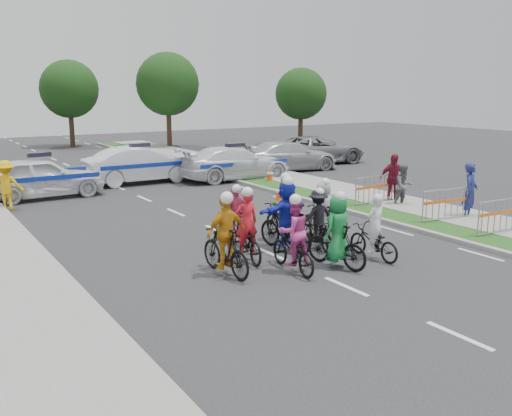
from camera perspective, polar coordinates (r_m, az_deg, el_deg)
ground at (r=12.78m, az=8.99°, el=-7.79°), size 90.00×90.00×0.00m
curb_right at (r=19.63m, az=10.67°, el=-0.69°), size 0.20×60.00×0.12m
grass_strip at (r=20.11m, az=12.13°, el=-0.47°), size 1.20×60.00×0.11m
sidewalk_right at (r=21.38m, az=15.60°, el=0.11°), size 2.40×60.00×0.13m
rider_0 at (r=14.78m, az=11.69°, el=-2.88°), size 0.63×1.68×1.70m
rider_1 at (r=13.89m, az=8.10°, el=-2.97°), size 0.88×1.87×1.90m
rider_2 at (r=13.49m, az=3.71°, el=-3.49°), size 0.84×1.90×1.89m
rider_3 at (r=13.19m, az=-3.05°, el=-3.56°), size 1.03×1.93×1.99m
rider_4 at (r=15.49m, az=6.13°, el=-1.65°), size 1.00×1.72×1.69m
rider_5 at (r=15.17m, az=3.01°, el=-1.19°), size 1.67×1.99×2.02m
rider_6 at (r=14.36m, az=-1.02°, el=-2.81°), size 0.92×1.93×1.89m
rider_7 at (r=16.31m, az=6.68°, el=-0.81°), size 0.79×1.75×1.82m
rider_8 at (r=16.32m, az=2.79°, el=-0.68°), size 0.85×1.95×1.96m
rider_9 at (r=15.83m, az=-2.08°, el=-1.30°), size 0.86×1.63×1.70m
police_car_0 at (r=24.02m, az=-20.75°, el=2.88°), size 4.94×2.19×1.65m
police_car_1 at (r=26.65m, az=-11.48°, el=4.25°), size 5.05×1.78×1.66m
police_car_2 at (r=27.10m, az=-2.08°, el=4.51°), size 5.53×2.48×1.57m
civilian_sedan at (r=30.12m, az=3.34°, el=5.21°), size 5.49×2.70×1.54m
civilian_suv at (r=33.18m, az=6.13°, el=5.83°), size 5.91×3.10×1.59m
spectator_0 at (r=20.08m, az=20.63°, el=1.58°), size 0.81×0.69×1.88m
spectator_1 at (r=21.41m, az=14.56°, el=2.15°), size 0.82×0.67×1.58m
spectator_2 at (r=22.02m, az=13.54°, el=2.87°), size 1.19×0.78×1.88m
marshal_hiviz at (r=22.07m, az=-23.68°, el=2.08°), size 1.30×1.00×1.78m
barrier_0 at (r=18.12m, az=23.28°, el=-0.91°), size 2.03×0.62×1.12m
barrier_1 at (r=19.29m, az=18.41°, el=0.19°), size 2.04×0.70×1.12m
barrier_2 at (r=21.45m, az=11.74°, el=1.69°), size 2.02×0.60×1.12m
cone_0 at (r=21.64m, az=2.34°, el=1.43°), size 0.40×0.40×0.70m
cone_1 at (r=26.12m, az=1.40°, el=3.25°), size 0.40×0.40×0.70m
tree_1 at (r=42.55m, az=-8.82°, el=12.13°), size 4.55×4.55×6.82m
tree_2 at (r=43.60m, az=4.52°, el=11.30°), size 3.85×3.85×5.77m
tree_4 at (r=44.39m, az=-18.18°, el=11.22°), size 4.20×4.20×6.30m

